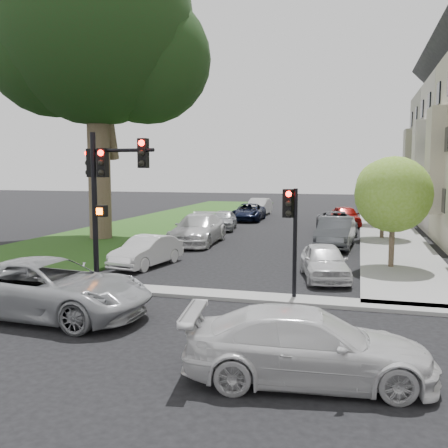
% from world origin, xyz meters
% --- Properties ---
extents(ground, '(140.00, 140.00, 0.00)m').
position_xyz_m(ground, '(0.00, 0.00, 0.00)').
color(ground, black).
rests_on(ground, ground).
extents(grass_strip, '(8.00, 44.00, 0.12)m').
position_xyz_m(grass_strip, '(-9.00, 24.00, 0.06)').
color(grass_strip, '#264218').
rests_on(grass_strip, ground).
extents(sidewalk_right, '(3.50, 44.00, 0.12)m').
position_xyz_m(sidewalk_right, '(6.75, 24.00, 0.06)').
color(sidewalk_right, gray).
rests_on(sidewalk_right, ground).
extents(sidewalk_cross, '(60.00, 1.00, 0.12)m').
position_xyz_m(sidewalk_cross, '(0.00, 2.00, 0.06)').
color(sidewalk_cross, gray).
rests_on(sidewalk_cross, ground).
extents(eucalyptus, '(12.28, 11.14, 17.39)m').
position_xyz_m(eucalyptus, '(-9.48, 12.62, 11.88)').
color(eucalyptus, '#45391F').
rests_on(eucalyptus, ground).
extents(small_tree_a, '(3.05, 3.05, 4.57)m').
position_xyz_m(small_tree_a, '(6.20, 8.06, 3.04)').
color(small_tree_a, '#45391F').
rests_on(small_tree_a, ground).
extents(small_tree_b, '(3.06, 3.06, 4.59)m').
position_xyz_m(small_tree_b, '(6.20, 16.95, 3.05)').
color(small_tree_b, '#45391F').
rests_on(small_tree_b, ground).
extents(small_tree_c, '(2.98, 2.98, 4.47)m').
position_xyz_m(small_tree_c, '(6.20, 24.38, 2.97)').
color(small_tree_c, '#45391F').
rests_on(small_tree_c, ground).
extents(traffic_signal_main, '(2.58, 0.67, 5.28)m').
position_xyz_m(traffic_signal_main, '(-3.38, 2.23, 3.64)').
color(traffic_signal_main, black).
rests_on(traffic_signal_main, ground).
extents(traffic_signal_secondary, '(0.47, 0.38, 3.47)m').
position_xyz_m(traffic_signal_secondary, '(2.89, 2.19, 2.42)').
color(traffic_signal_secondary, black).
rests_on(traffic_signal_secondary, ground).
extents(car_cross_near, '(5.85, 2.91, 1.59)m').
position_xyz_m(car_cross_near, '(-3.29, -1.26, 0.80)').
color(car_cross_near, '#999BA0').
rests_on(car_cross_near, ground).
extents(car_cross_far, '(5.00, 2.59, 1.39)m').
position_xyz_m(car_cross_far, '(4.01, -3.66, 0.69)').
color(car_cross_far, silver).
rests_on(car_cross_far, ground).
extents(car_parked_0, '(2.29, 4.07, 1.31)m').
position_xyz_m(car_parked_0, '(3.70, 5.54, 0.65)').
color(car_parked_0, silver).
rests_on(car_parked_0, ground).
extents(car_parked_1, '(1.96, 4.87, 1.58)m').
position_xyz_m(car_parked_1, '(3.75, 13.29, 0.79)').
color(car_parked_1, '#3F4247').
rests_on(car_parked_1, ground).
extents(car_parked_2, '(2.90, 5.16, 1.36)m').
position_xyz_m(car_parked_2, '(3.50, 19.28, 0.68)').
color(car_parked_2, '#3F4247').
rests_on(car_parked_2, ground).
extents(car_parked_3, '(2.54, 4.50, 1.45)m').
position_xyz_m(car_parked_3, '(3.97, 23.61, 0.72)').
color(car_parked_3, maroon).
rests_on(car_parked_3, ground).
extents(car_parked_5, '(1.99, 4.02, 1.27)m').
position_xyz_m(car_parked_5, '(-3.64, 6.06, 0.63)').
color(car_parked_5, silver).
rests_on(car_parked_5, ground).
extents(car_parked_6, '(2.46, 5.62, 1.61)m').
position_xyz_m(car_parked_6, '(-3.55, 12.67, 0.80)').
color(car_parked_6, silver).
rests_on(car_parked_6, ground).
extents(car_parked_7, '(2.16, 4.10, 1.33)m').
position_xyz_m(car_parked_7, '(-3.86, 19.14, 0.67)').
color(car_parked_7, '#999BA0').
rests_on(car_parked_7, ground).
extents(car_parked_8, '(2.44, 4.93, 1.34)m').
position_xyz_m(car_parked_8, '(-3.53, 25.40, 0.67)').
color(car_parked_8, black).
rests_on(car_parked_8, ground).
extents(car_parked_9, '(1.70, 4.55, 1.49)m').
position_xyz_m(car_parked_9, '(-3.63, 30.11, 0.74)').
color(car_parked_9, silver).
rests_on(car_parked_9, ground).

